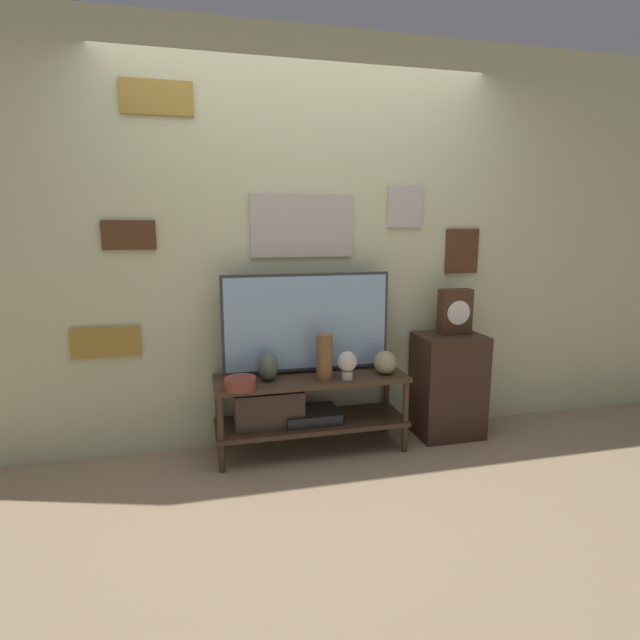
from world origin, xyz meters
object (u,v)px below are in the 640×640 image
vase_tall_ceramic (324,357)px  mantel_clock (455,312)px  vase_round_glass (385,363)px  television (307,322)px  vase_urn_stoneware (268,367)px  vase_wide_bowl (240,383)px  decorative_bust (347,363)px

vase_tall_ceramic → mantel_clock: (0.97, 0.13, 0.23)m
vase_round_glass → vase_tall_ceramic: bearing=-177.2°
mantel_clock → television: bearing=178.0°
vase_round_glass → vase_urn_stoneware: (-0.77, 0.04, 0.01)m
vase_wide_bowl → vase_round_glass: size_ratio=1.24×
television → vase_urn_stoneware: size_ratio=6.16×
television → vase_round_glass: (0.50, -0.15, -0.26)m
vase_wide_bowl → decorative_bust: decorative_bust is taller
television → vase_round_glass: 0.58m
vase_urn_stoneware → decorative_bust: bearing=-10.8°
television → mantel_clock: television is taller
television → vase_urn_stoneware: 0.39m
vase_tall_ceramic → vase_round_glass: vase_tall_ceramic is taller
decorative_bust → mantel_clock: size_ratio=0.57×
vase_round_glass → mantel_clock: bearing=11.7°
vase_round_glass → decorative_bust: bearing=-169.4°
vase_round_glass → decorative_bust: size_ratio=0.85×
decorative_bust → mantel_clock: mantel_clock is taller
vase_urn_stoneware → mantel_clock: (1.32, 0.07, 0.29)m
vase_urn_stoneware → decorative_bust: (0.49, -0.09, 0.02)m
television → vase_tall_ceramic: television is taller
television → mantel_clock: (1.05, -0.04, 0.04)m
vase_tall_ceramic → decorative_bust: 0.15m
mantel_clock → vase_urn_stoneware: bearing=-176.9°
vase_wide_bowl → decorative_bust: 0.68m
television → vase_round_glass: size_ratio=7.15×
vase_tall_ceramic → mantel_clock: bearing=7.9°
vase_wide_bowl → mantel_clock: 1.56m
vase_urn_stoneware → vase_round_glass: bearing=-3.1°
vase_round_glass → mantel_clock: (0.55, 0.11, 0.30)m
vase_wide_bowl → vase_round_glass: vase_round_glass is taller
vase_round_glass → television: bearing=163.0°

